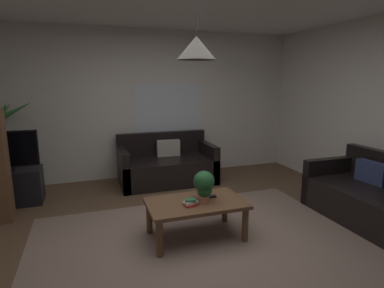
# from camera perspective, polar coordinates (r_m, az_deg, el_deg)

# --- Properties ---
(floor) EXTENTS (5.45, 5.40, 0.02)m
(floor) POSITION_cam_1_polar(r_m,az_deg,el_deg) (3.53, 1.66, -18.07)
(floor) COLOR brown
(floor) RESTS_ON ground
(rug) EXTENTS (3.55, 2.97, 0.01)m
(rug) POSITION_cam_1_polar(r_m,az_deg,el_deg) (3.36, 2.92, -19.44)
(rug) COLOR gray
(rug) RESTS_ON ground
(wall_back) EXTENTS (5.57, 0.06, 2.59)m
(wall_back) POSITION_cam_1_polar(r_m,az_deg,el_deg) (5.72, -7.96, 7.04)
(wall_back) COLOR silver
(wall_back) RESTS_ON ground
(window_pane) EXTENTS (1.23, 0.01, 1.01)m
(window_pane) POSITION_cam_1_polar(r_m,az_deg,el_deg) (5.78, -4.35, 5.82)
(window_pane) COLOR white
(couch_under_window) EXTENTS (1.59, 0.86, 0.82)m
(couch_under_window) POSITION_cam_1_polar(r_m,az_deg,el_deg) (5.44, -4.61, -4.06)
(couch_under_window) COLOR black
(couch_under_window) RESTS_ON ground
(couch_right_side) EXTENTS (0.86, 1.47, 0.82)m
(couch_right_side) POSITION_cam_1_polar(r_m,az_deg,el_deg) (4.58, 29.64, -8.63)
(couch_right_side) COLOR black
(couch_right_side) RESTS_ON ground
(coffee_table) EXTENTS (1.07, 0.64, 0.42)m
(coffee_table) POSITION_cam_1_polar(r_m,az_deg,el_deg) (3.54, 0.72, -11.35)
(coffee_table) COLOR brown
(coffee_table) RESTS_ON ground
(book_on_table_0) EXTENTS (0.12, 0.12, 0.02)m
(book_on_table_0) POSITION_cam_1_polar(r_m,az_deg,el_deg) (3.40, -0.43, -10.93)
(book_on_table_0) COLOR #B22D2D
(book_on_table_0) RESTS_ON coffee_table
(book_on_table_1) EXTENTS (0.16, 0.13, 0.03)m
(book_on_table_1) POSITION_cam_1_polar(r_m,az_deg,el_deg) (3.40, -0.29, -10.50)
(book_on_table_1) COLOR beige
(book_on_table_1) RESTS_ON coffee_table
(book_on_table_2) EXTENTS (0.13, 0.11, 0.02)m
(book_on_table_2) POSITION_cam_1_polar(r_m,az_deg,el_deg) (3.40, -0.29, -10.10)
(book_on_table_2) COLOR #387247
(book_on_table_2) RESTS_ON coffee_table
(remote_on_table_0) EXTENTS (0.16, 0.05, 0.02)m
(remote_on_table_0) POSITION_cam_1_polar(r_m,az_deg,el_deg) (3.62, 3.11, -9.52)
(remote_on_table_0) COLOR black
(remote_on_table_0) RESTS_ON coffee_table
(potted_plant_on_table) EXTENTS (0.23, 0.23, 0.35)m
(potted_plant_on_table) POSITION_cam_1_polar(r_m,az_deg,el_deg) (3.44, 2.06, -7.32)
(potted_plant_on_table) COLOR #B77051
(potted_plant_on_table) RESTS_ON coffee_table
(tv_stand) EXTENTS (0.90, 0.44, 0.50)m
(tv_stand) POSITION_cam_1_polar(r_m,az_deg,el_deg) (5.16, -30.40, -6.80)
(tv_stand) COLOR black
(tv_stand) RESTS_ON ground
(tv) EXTENTS (0.89, 0.16, 0.55)m
(tv) POSITION_cam_1_polar(r_m,az_deg,el_deg) (5.01, -31.07, -1.05)
(tv) COLOR black
(tv) RESTS_ON tv_stand
(potted_palm_corner) EXTENTS (0.87, 0.85, 1.48)m
(potted_palm_corner) POSITION_cam_1_polar(r_m,az_deg,el_deg) (5.54, -31.19, -1.09)
(potted_palm_corner) COLOR brown
(potted_palm_corner) RESTS_ON ground
(pendant_lamp) EXTENTS (0.40, 0.40, 0.66)m
(pendant_lamp) POSITION_cam_1_polar(r_m,az_deg,el_deg) (3.27, 0.80, 17.01)
(pendant_lamp) COLOR black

